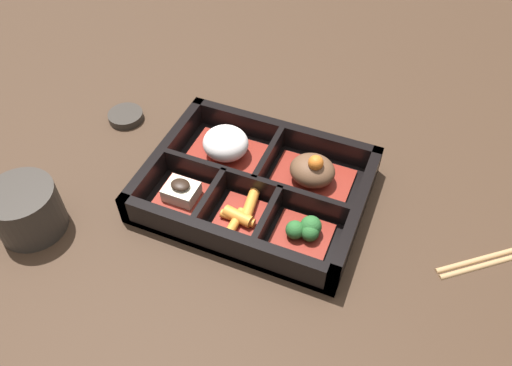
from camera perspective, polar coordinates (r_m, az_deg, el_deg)
ground_plane at (r=0.68m, az=-0.00°, el=-1.40°), size 3.00×3.00×0.00m
bento_base at (r=0.68m, az=-0.00°, el=-1.13°), size 0.29×0.22×0.01m
bento_rim at (r=0.66m, az=-0.11°, el=-0.30°), size 0.29×0.22×0.05m
bowl_rice at (r=0.71m, az=-3.47°, el=4.26°), size 0.11×0.08×0.05m
bowl_stew at (r=0.68m, az=6.44°, el=1.18°), size 0.11×0.08×0.06m
bowl_tofu at (r=0.66m, az=-8.49°, el=-1.18°), size 0.07×0.07×0.03m
bowl_carrots at (r=0.64m, az=-1.69°, el=-3.70°), size 0.06×0.08×0.02m
bowl_greens at (r=0.62m, az=5.56°, el=-5.56°), size 0.07×0.07×0.03m
tea_cup at (r=0.69m, az=-24.78°, el=-2.73°), size 0.09×0.09×0.07m
sauce_dish at (r=0.82m, az=-14.66°, el=7.42°), size 0.05×0.05×0.01m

